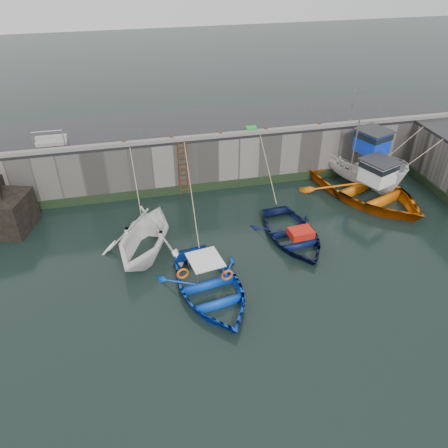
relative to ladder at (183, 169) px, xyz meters
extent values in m
plane|color=black|center=(2.00, -9.91, -1.59)|extent=(120.00, 120.00, 0.00)
cube|color=slate|center=(2.00, 2.59, -0.09)|extent=(30.00, 5.00, 3.00)
cube|color=black|center=(2.00, 2.59, 1.49)|extent=(30.00, 5.00, 0.16)
cube|color=slate|center=(2.00, 0.24, 1.67)|extent=(30.00, 0.30, 0.20)
cube|color=black|center=(2.00, 0.05, -1.34)|extent=(30.00, 0.08, 0.50)
cube|color=black|center=(-9.20, -1.51, -0.64)|extent=(2.96, 2.83, 1.90)
cylinder|color=#3F1E0F|center=(-0.22, 0.01, 0.01)|extent=(0.07, 0.07, 3.20)
cylinder|color=#3F1E0F|center=(0.22, 0.01, 0.01)|extent=(0.07, 0.07, 3.20)
cube|color=#3F1E0F|center=(0.00, -0.01, -1.34)|extent=(0.44, 0.06, 0.05)
cube|color=#3F1E0F|center=(0.00, -0.01, -1.01)|extent=(0.44, 0.06, 0.05)
cube|color=#3F1E0F|center=(0.00, -0.01, -0.68)|extent=(0.44, 0.06, 0.05)
cube|color=#3F1E0F|center=(0.00, -0.01, -0.35)|extent=(0.44, 0.06, 0.05)
cube|color=#3F1E0F|center=(0.00, -0.01, -0.02)|extent=(0.44, 0.06, 0.05)
cube|color=#3F1E0F|center=(0.00, -0.01, 0.31)|extent=(0.44, 0.06, 0.05)
cube|color=#3F1E0F|center=(0.00, -0.01, 0.64)|extent=(0.44, 0.06, 0.05)
cube|color=#3F1E0F|center=(0.00, -0.01, 0.97)|extent=(0.44, 0.06, 0.05)
cube|color=#3F1E0F|center=(0.00, -0.01, 1.30)|extent=(0.44, 0.06, 0.05)
imported|color=white|center=(-2.60, -5.04, -1.59)|extent=(5.88, 6.24, 2.62)
imported|color=#0C3DB6|center=(-0.20, -8.42, -1.59)|extent=(4.73, 6.01, 1.13)
imported|color=#09113A|center=(4.49, -5.54, -1.59)|extent=(3.84, 5.13, 1.01)
imported|color=white|center=(10.34, -0.75, -0.70)|extent=(4.57, 6.87, 2.48)
cube|color=#0E30D2|center=(10.55, -1.31, 1.14)|extent=(1.84, 1.90, 1.20)
cube|color=black|center=(10.55, -1.31, 1.49)|extent=(1.92, 1.98, 0.28)
cube|color=#262628|center=(10.55, -1.31, 1.78)|extent=(2.10, 2.16, 0.08)
cylinder|color=#A5A8AD|center=(9.91, 0.37, 2.04)|extent=(0.08, 0.08, 3.00)
imported|color=#D5620B|center=(9.87, -2.56, -1.16)|extent=(7.81, 9.01, 1.56)
cube|color=white|center=(10.10, -3.12, 0.22)|extent=(1.86, 1.91, 1.20)
cube|color=black|center=(10.10, -3.12, 0.57)|extent=(1.94, 1.99, 0.28)
cube|color=#262628|center=(10.10, -3.12, 0.86)|extent=(2.12, 2.17, 0.08)
cylinder|color=#A5A8AD|center=(9.42, -1.45, 1.12)|extent=(0.08, 0.08, 3.00)
cube|color=#1A932F|center=(3.99, 0.51, 1.72)|extent=(0.63, 0.50, 0.31)
cylinder|color=#A5A8AD|center=(-7.50, 0.69, 2.07)|extent=(0.05, 0.05, 1.00)
cylinder|color=#A5A8AD|center=(-6.00, 0.69, 2.07)|extent=(0.05, 0.05, 1.00)
cylinder|color=#A5A8AD|center=(-6.75, 0.69, 2.53)|extent=(1.50, 0.05, 0.05)
cube|color=gray|center=(-6.75, 1.19, 1.66)|extent=(1.60, 0.35, 0.18)
cube|color=gray|center=(-6.75, 1.54, 1.84)|extent=(1.60, 0.35, 0.18)
cylinder|color=#3F1E0F|center=(-3.00, 0.34, 1.71)|extent=(0.18, 0.18, 0.28)
cylinder|color=#3F1E0F|center=(-0.50, 0.34, 1.71)|extent=(0.18, 0.18, 0.28)
cylinder|color=#3F1E0F|center=(2.20, 0.34, 1.71)|extent=(0.18, 0.18, 0.28)
cylinder|color=#3F1E0F|center=(4.80, 0.34, 1.71)|extent=(0.18, 0.18, 0.28)
cylinder|color=#3F1E0F|center=(8.00, 0.34, 1.71)|extent=(0.18, 0.18, 0.28)
camera|label=1|loc=(-2.64, -21.66, 11.09)|focal=35.00mm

